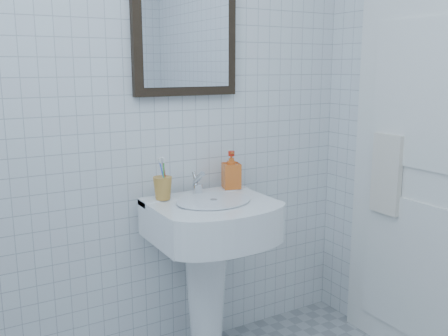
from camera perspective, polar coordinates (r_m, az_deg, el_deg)
wall_back at (r=2.22m, az=-9.66°, el=8.28°), size 2.20×0.02×2.50m
washbasin at (r=2.27m, az=-1.82°, el=-9.86°), size 0.53×0.38×0.81m
faucet at (r=2.26m, az=-3.04°, el=-1.89°), size 0.05×0.10×0.11m
toothbrush_cup at (r=2.18m, az=-7.02°, el=-2.29°), size 0.10×0.10×0.10m
soap_dispenser at (r=2.35m, az=0.84°, el=-0.20°), size 0.10×0.10×0.18m
wall_mirror at (r=2.29m, az=-4.43°, el=16.01°), size 0.50×0.04×0.62m
bathroom_door at (r=2.38m, az=22.06°, el=1.72°), size 0.04×0.80×2.00m
towel_ring at (r=2.46m, az=18.65°, el=3.46°), size 0.01×0.18×0.18m
hand_towel at (r=2.48m, az=18.08°, el=-0.69°), size 0.03×0.16×0.38m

